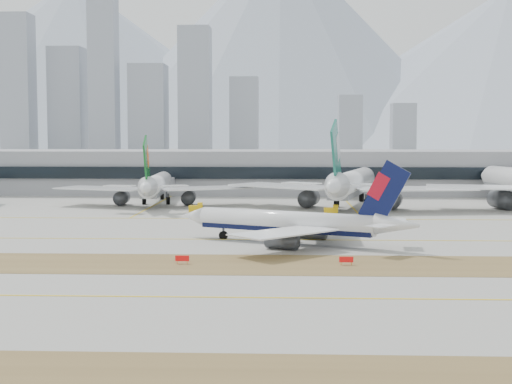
{
  "coord_description": "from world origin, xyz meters",
  "views": [
    {
      "loc": [
        9.23,
        -142.23,
        20.03
      ],
      "look_at": [
        2.83,
        18.0,
        7.5
      ],
      "focal_mm": 50.0,
      "sensor_mm": 36.0,
      "label": 1
    }
  ],
  "objects_px": {
    "terminal": "(259,171)",
    "widebody_eva": "(156,186)",
    "widebody_cathay": "(351,185)",
    "taxiing_airliner": "(294,223)"
  },
  "relations": [
    {
      "from": "widebody_cathay",
      "to": "terminal",
      "type": "bearing_deg",
      "value": 40.18
    },
    {
      "from": "taxiing_airliner",
      "to": "widebody_eva",
      "type": "height_order",
      "value": "widebody_eva"
    },
    {
      "from": "taxiing_airliner",
      "to": "widebody_eva",
      "type": "xyz_separation_m",
      "value": [
        -39.63,
        75.17,
        1.59
      ]
    },
    {
      "from": "taxiing_airliner",
      "to": "terminal",
      "type": "relative_size",
      "value": 0.16
    },
    {
      "from": "widebody_cathay",
      "to": "terminal",
      "type": "relative_size",
      "value": 0.24
    },
    {
      "from": "widebody_cathay",
      "to": "terminal",
      "type": "distance_m",
      "value": 63.75
    },
    {
      "from": "widebody_eva",
      "to": "widebody_cathay",
      "type": "bearing_deg",
      "value": -101.29
    },
    {
      "from": "terminal",
      "to": "widebody_eva",
      "type": "bearing_deg",
      "value": -119.84
    },
    {
      "from": "widebody_cathay",
      "to": "terminal",
      "type": "height_order",
      "value": "widebody_cathay"
    },
    {
      "from": "widebody_eva",
      "to": "terminal",
      "type": "xyz_separation_m",
      "value": [
        28.59,
        49.83,
        2.02
      ]
    }
  ]
}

